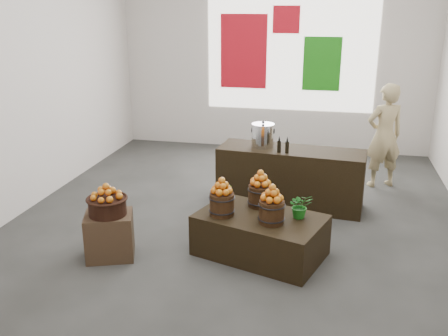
% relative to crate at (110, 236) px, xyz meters
% --- Properties ---
extents(ground, '(7.00, 7.00, 0.00)m').
position_rel_crate_xyz_m(ground, '(1.25, 1.47, -0.26)').
color(ground, '#3B3C39').
rests_on(ground, ground).
extents(back_wall, '(6.00, 0.04, 4.00)m').
position_rel_crate_xyz_m(back_wall, '(1.25, 4.97, 1.74)').
color(back_wall, beige).
rests_on(back_wall, ground).
extents(back_opening, '(3.20, 0.02, 2.40)m').
position_rel_crate_xyz_m(back_opening, '(1.55, 4.95, 1.74)').
color(back_opening, white).
rests_on(back_opening, back_wall).
extents(deco_red_left, '(0.90, 0.04, 1.40)m').
position_rel_crate_xyz_m(deco_red_left, '(0.65, 4.94, 1.64)').
color(deco_red_left, '#B80E1B').
rests_on(deco_red_left, back_wall).
extents(deco_green_right, '(0.70, 0.04, 1.00)m').
position_rel_crate_xyz_m(deco_green_right, '(2.15, 4.94, 1.44)').
color(deco_green_right, '#1A7812').
rests_on(deco_green_right, back_wall).
extents(deco_red_upper, '(0.50, 0.04, 0.50)m').
position_rel_crate_xyz_m(deco_red_upper, '(1.45, 4.94, 2.24)').
color(deco_red_upper, '#B80E1B').
rests_on(deco_red_upper, back_wall).
extents(crate, '(0.64, 0.59, 0.53)m').
position_rel_crate_xyz_m(crate, '(0.00, 0.00, 0.00)').
color(crate, '#493222').
rests_on(crate, ground).
extents(wicker_basket, '(0.42, 0.42, 0.19)m').
position_rel_crate_xyz_m(wicker_basket, '(0.00, 0.00, 0.36)').
color(wicker_basket, black).
rests_on(wicker_basket, crate).
extents(apples_in_basket, '(0.33, 0.33, 0.18)m').
position_rel_crate_xyz_m(apples_in_basket, '(0.00, 0.00, 0.54)').
color(apples_in_basket, '#A90605').
rests_on(apples_in_basket, wicker_basket).
extents(display_table, '(1.60, 1.26, 0.49)m').
position_rel_crate_xyz_m(display_table, '(1.67, 0.42, -0.02)').
color(display_table, black).
rests_on(display_table, ground).
extents(apple_bucket_front_left, '(0.28, 0.28, 0.26)m').
position_rel_crate_xyz_m(apple_bucket_front_left, '(1.23, 0.36, 0.35)').
color(apple_bucket_front_left, '#321E0D').
rests_on(apple_bucket_front_left, display_table).
extents(apples_in_bucket_front_left, '(0.21, 0.21, 0.19)m').
position_rel_crate_xyz_m(apples_in_bucket_front_left, '(1.23, 0.36, 0.57)').
color(apples_in_bucket_front_left, '#A90605').
rests_on(apples_in_bucket_front_left, apple_bucket_front_left).
extents(apple_bucket_front_right, '(0.28, 0.28, 0.26)m').
position_rel_crate_xyz_m(apple_bucket_front_right, '(1.81, 0.26, 0.35)').
color(apple_bucket_front_right, '#321E0D').
rests_on(apple_bucket_front_right, display_table).
extents(apples_in_bucket_front_right, '(0.21, 0.21, 0.19)m').
position_rel_crate_xyz_m(apples_in_bucket_front_right, '(1.81, 0.26, 0.57)').
color(apples_in_bucket_front_right, '#A90605').
rests_on(apples_in_bucket_front_right, apple_bucket_front_right).
extents(apple_bucket_rear, '(0.28, 0.28, 0.26)m').
position_rel_crate_xyz_m(apple_bucket_rear, '(1.62, 0.71, 0.35)').
color(apple_bucket_rear, '#321E0D').
rests_on(apple_bucket_rear, display_table).
extents(apples_in_bucket_rear, '(0.21, 0.21, 0.19)m').
position_rel_crate_xyz_m(apples_in_bucket_rear, '(1.62, 0.71, 0.57)').
color(apples_in_bucket_rear, '#A90605').
rests_on(apples_in_bucket_rear, apple_bucket_rear).
extents(herb_garnish_right, '(0.32, 0.30, 0.29)m').
position_rel_crate_xyz_m(herb_garnish_right, '(2.11, 0.47, 0.37)').
color(herb_garnish_right, '#125813').
rests_on(herb_garnish_right, display_table).
extents(herb_garnish_left, '(0.13, 0.11, 0.24)m').
position_rel_crate_xyz_m(herb_garnish_left, '(1.20, 0.75, 0.34)').
color(herb_garnish_left, '#125813').
rests_on(herb_garnish_left, display_table).
extents(counter, '(2.10, 0.84, 0.84)m').
position_rel_crate_xyz_m(counter, '(1.87, 2.01, 0.15)').
color(counter, black).
rests_on(counter, ground).
extents(stock_pot_left, '(0.32, 0.32, 0.32)m').
position_rel_crate_xyz_m(stock_pot_left, '(1.45, 2.05, 0.73)').
color(stock_pot_left, silver).
rests_on(stock_pot_left, counter).
extents(oil_cruets, '(0.15, 0.07, 0.23)m').
position_rel_crate_xyz_m(oil_cruets, '(1.85, 1.81, 0.69)').
color(oil_cruets, black).
rests_on(oil_cruets, counter).
extents(shopper, '(0.71, 0.60, 1.65)m').
position_rel_crate_xyz_m(shopper, '(3.21, 3.12, 0.56)').
color(shopper, tan).
rests_on(shopper, ground).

